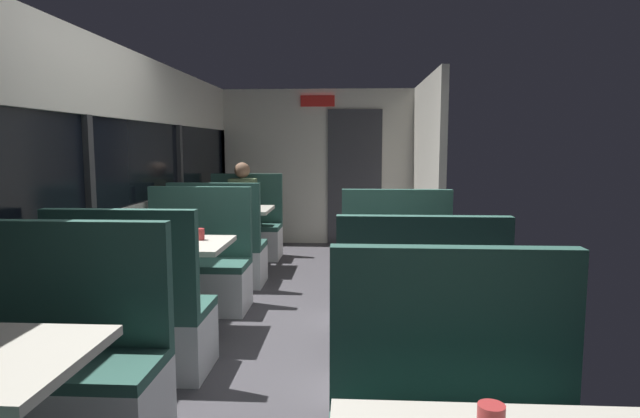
{
  "coord_description": "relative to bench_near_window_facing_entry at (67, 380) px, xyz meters",
  "views": [
    {
      "loc": [
        0.5,
        -3.84,
        1.48
      ],
      "look_at": [
        0.15,
        2.1,
        0.77
      ],
      "focal_mm": 30.13,
      "sensor_mm": 36.0,
      "label": 1
    }
  ],
  "objects": [
    {
      "name": "dining_table_far_window",
      "position": [
        0.0,
        3.76,
        0.31
      ],
      "size": [
        0.9,
        0.7,
        0.74
      ],
      "color": "#9E9EA3",
      "rests_on": "ground_plane"
    },
    {
      "name": "carriage_aisle_panel_right",
      "position": [
        2.34,
        4.39,
        0.82
      ],
      "size": [
        0.08,
        2.4,
        2.3
      ],
      "primitive_type": "cube",
      "color": "beige",
      "rests_on": "ground_plane"
    },
    {
      "name": "coffee_cup_primary",
      "position": [
        0.21,
        1.64,
        0.46
      ],
      "size": [
        0.07,
        0.07,
        0.09
      ],
      "color": "#B23333",
      "rests_on": "dining_table_mid_window"
    },
    {
      "name": "bench_rear_aisle_facing_entry",
      "position": [
        1.79,
        2.03,
        0.0
      ],
      "size": [
        0.95,
        0.5,
        1.1
      ],
      "color": "silver",
      "rests_on": "ground_plane"
    },
    {
      "name": "bench_far_window_facing_end",
      "position": [
        0.0,
        3.06,
        0.0
      ],
      "size": [
        0.95,
        0.5,
        1.1
      ],
      "color": "silver",
      "rests_on": "ground_plane"
    },
    {
      "name": "carriage_end_bulkhead",
      "position": [
        0.95,
        5.59,
        0.81
      ],
      "size": [
        2.9,
        0.11,
        2.3
      ],
      "color": "beige",
      "rests_on": "ground_plane"
    },
    {
      "name": "bench_mid_window_facing_entry",
      "position": [
        0.0,
        2.23,
        0.0
      ],
      "size": [
        0.95,
        0.5,
        1.1
      ],
      "color": "silver",
      "rests_on": "ground_plane"
    },
    {
      "name": "bench_rear_aisle_facing_end",
      "position": [
        1.79,
        0.63,
        0.0
      ],
      "size": [
        0.95,
        0.5,
        1.1
      ],
      "color": "silver",
      "rests_on": "ground_plane"
    },
    {
      "name": "carriage_window_panel_left",
      "position": [
        -0.56,
        1.39,
        0.78
      ],
      "size": [
        0.09,
        8.48,
        2.3
      ],
      "color": "beige",
      "rests_on": "ground_plane"
    },
    {
      "name": "bench_mid_window_facing_end",
      "position": [
        0.0,
        0.83,
        0.0
      ],
      "size": [
        0.95,
        0.5,
        1.1
      ],
      "color": "silver",
      "rests_on": "ground_plane"
    },
    {
      "name": "ground_plane",
      "position": [
        0.89,
        1.39,
        -0.34
      ],
      "size": [
        3.3,
        9.2,
        0.02
      ],
      "primitive_type": "cube",
      "color": "#423F44"
    },
    {
      "name": "seated_passenger",
      "position": [
        0.0,
        4.39,
        0.21
      ],
      "size": [
        0.47,
        0.55,
        1.26
      ],
      "color": "#26262D",
      "rests_on": "ground_plane"
    },
    {
      "name": "dining_table_mid_window",
      "position": [
        0.0,
        1.53,
        0.31
      ],
      "size": [
        0.9,
        0.7,
        0.74
      ],
      "color": "#9E9EA3",
      "rests_on": "ground_plane"
    },
    {
      "name": "bench_far_window_facing_entry",
      "position": [
        0.0,
        4.46,
        0.0
      ],
      "size": [
        0.95,
        0.5,
        1.1
      ],
      "color": "silver",
      "rests_on": "ground_plane"
    },
    {
      "name": "dining_table_rear_aisle",
      "position": [
        1.79,
        1.33,
        0.31
      ],
      "size": [
        0.9,
        0.7,
        0.74
      ],
      "color": "#9E9EA3",
      "rests_on": "ground_plane"
    },
    {
      "name": "bench_near_window_facing_entry",
      "position": [
        0.0,
        0.0,
        0.0
      ],
      "size": [
        0.95,
        0.5,
        1.1
      ],
      "color": "silver",
      "rests_on": "ground_plane"
    }
  ]
}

